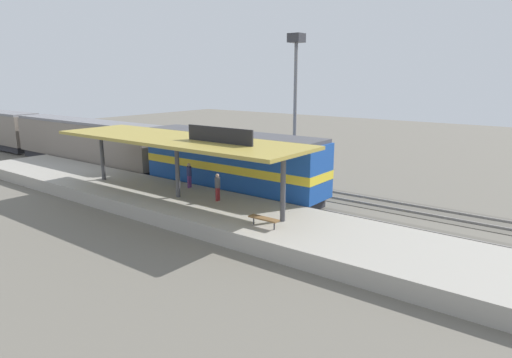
{
  "coord_description": "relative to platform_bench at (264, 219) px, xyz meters",
  "views": [
    {
      "loc": [
        -23.4,
        -20.53,
        8.44
      ],
      "look_at": [
        -1.38,
        -3.78,
        2.0
      ],
      "focal_mm": 31.22,
      "sensor_mm": 36.0,
      "label": 1
    }
  ],
  "objects": [
    {
      "name": "person_walking",
      "position": [
        2.23,
        5.16,
        0.51
      ],
      "size": [
        0.34,
        0.34,
        1.71
      ],
      "color": "maroon",
      "rests_on": "platform"
    },
    {
      "name": "passenger_carriage_front",
      "position": [
        6.0,
        25.22,
        0.97
      ],
      "size": [
        2.9,
        20.0,
        4.24
      ],
      "color": "#28282D",
      "rests_on": "track_near"
    },
    {
      "name": "track_far",
      "position": [
        10.6,
        7.79,
        -1.31
      ],
      "size": [
        3.2,
        110.0,
        0.16
      ],
      "color": "#565249",
      "rests_on": "ground"
    },
    {
      "name": "platform",
      "position": [
        1.4,
        7.79,
        -0.89
      ],
      "size": [
        6.0,
        44.0,
        0.9
      ],
      "primitive_type": "cube",
      "color": "#9E998E",
      "rests_on": "ground"
    },
    {
      "name": "station_canopy",
      "position": [
        1.4,
        7.7,
        3.19
      ],
      "size": [
        5.2,
        18.0,
        4.7
      ],
      "color": "#47474C",
      "rests_on": "platform"
    },
    {
      "name": "track_near",
      "position": [
        6.0,
        7.79,
        -1.31
      ],
      "size": [
        3.2,
        110.0,
        0.16
      ],
      "color": "#565249",
      "rests_on": "ground"
    },
    {
      "name": "locomotive",
      "position": [
        6.0,
        7.22,
        1.07
      ],
      "size": [
        2.93,
        14.43,
        4.44
      ],
      "color": "#28282D",
      "rests_on": "track_near"
    },
    {
      "name": "light_mast",
      "position": [
        13.8,
        6.98,
        7.05
      ],
      "size": [
        1.1,
        1.1,
        11.7
      ],
      "color": "slate",
      "rests_on": "ground"
    },
    {
      "name": "ground_plane",
      "position": [
        8.0,
        7.79,
        -1.34
      ],
      "size": [
        120.0,
        120.0,
        0.0
      ],
      "primitive_type": "plane",
      "color": "#666056"
    },
    {
      "name": "person_waiting",
      "position": [
        3.53,
        8.96,
        0.51
      ],
      "size": [
        0.34,
        0.34,
        1.71
      ],
      "color": "#663375",
      "rests_on": "platform"
    },
    {
      "name": "platform_bench",
      "position": [
        0.0,
        0.0,
        0.0
      ],
      "size": [
        0.44,
        1.7,
        0.5
      ],
      "color": "#333338",
      "rests_on": "platform"
    }
  ]
}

